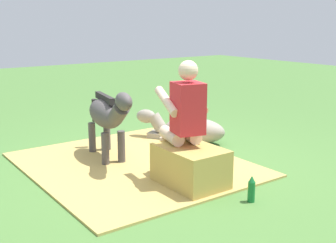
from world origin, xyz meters
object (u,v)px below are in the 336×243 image
at_px(person_seated, 183,117).
at_px(pony_lying, 187,129).
at_px(soda_bottle, 251,189).
at_px(pony_standing, 107,115).
at_px(hay_bale, 190,167).

distance_m(person_seated, pony_lying, 1.63).
height_order(person_seated, soda_bottle, person_seated).
bearing_deg(person_seated, pony_lying, -40.24).
relative_size(pony_standing, pony_lying, 1.05).
distance_m(hay_bale, pony_lying, 1.68).
height_order(hay_bale, person_seated, person_seated).
distance_m(pony_standing, soda_bottle, 2.02).
bearing_deg(soda_bottle, pony_standing, 14.41).
xyz_separation_m(hay_bale, pony_lying, (1.33, -1.03, -0.02)).
bearing_deg(hay_bale, soda_bottle, -161.55).
bearing_deg(hay_bale, pony_standing, 12.25).
relative_size(person_seated, pony_standing, 0.97).
xyz_separation_m(person_seated, pony_lying, (1.18, -1.00, -0.52)).
bearing_deg(pony_standing, hay_bale, -167.75).
xyz_separation_m(pony_standing, pony_lying, (0.08, -1.30, -0.38)).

